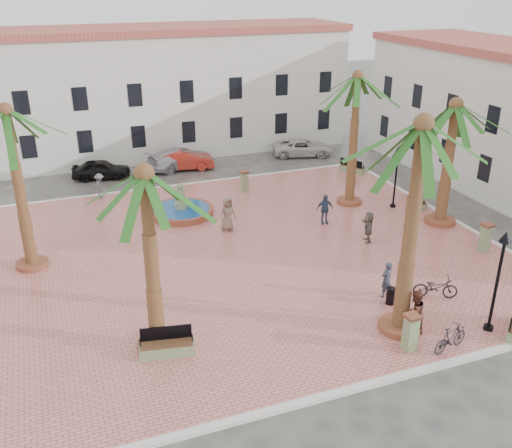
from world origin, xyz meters
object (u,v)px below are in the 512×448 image
(palm_e, at_px, (454,121))
(pedestrian_fountain_b, at_px, (325,209))
(bench_ne, at_px, (352,168))
(bicycle_a, at_px, (436,287))
(pedestrian_north, at_px, (100,186))
(bicycle_b, at_px, (451,338))
(car_silver, at_px, (181,158))
(bollard_n, at_px, (244,181))
(bollard_e, at_px, (485,237))
(lamppost_s, at_px, (500,265))
(cyclist_b, at_px, (414,313))
(palm_sw, at_px, (146,197))
(lamppost_e, at_px, (397,166))
(palm_s, at_px, (421,150))
(cyclist_a, at_px, (386,280))
(pedestrian_east, at_px, (368,227))
(bench_e, at_px, (418,202))
(bench_s, at_px, (167,347))
(bollard_se, at_px, (411,332))
(palm_ne, at_px, (357,91))
(car_white, at_px, (302,148))
(car_black, at_px, (101,169))
(litter_bin, at_px, (391,296))
(palm_nw, at_px, (9,129))
(fountain, at_px, (181,210))
(pedestrian_fountain_a, at_px, (227,214))
(car_red, at_px, (183,160))

(palm_e, relative_size, pedestrian_fountain_b, 4.13)
(palm_e, bearing_deg, bench_ne, 90.89)
(bicycle_a, distance_m, pedestrian_north, 21.24)
(bicycle_b, xyz_separation_m, car_silver, (-3.99, 25.35, 0.06))
(bollard_n, height_order, bollard_e, bollard_e)
(lamppost_s, relative_size, cyclist_b, 2.20)
(palm_sw, bearing_deg, bollard_e, 7.20)
(lamppost_e, height_order, bollard_e, lamppost_e)
(bollard_n, bearing_deg, cyclist_b, -87.68)
(palm_s, distance_m, cyclist_a, 6.96)
(cyclist_b, xyz_separation_m, pedestrian_east, (2.79, 7.98, -0.14))
(bollard_e, bearing_deg, palm_s, -150.94)
(bench_e, bearing_deg, pedestrian_east, 133.31)
(palm_e, distance_m, bench_s, 19.10)
(bollard_se, bearing_deg, lamppost_e, 59.08)
(palm_ne, relative_size, bollard_n, 5.87)
(lamppost_s, height_order, pedestrian_north, lamppost_s)
(cyclist_a, xyz_separation_m, car_white, (5.74, 20.81, -0.34))
(palm_e, relative_size, cyclist_a, 4.26)
(pedestrian_north, bearing_deg, car_silver, -55.21)
(palm_e, distance_m, bench_e, 6.17)
(palm_sw, height_order, lamppost_s, palm_sw)
(pedestrian_north, relative_size, car_black, 0.40)
(bench_e, xyz_separation_m, cyclist_a, (-7.69, -8.43, 0.59))
(litter_bin, bearing_deg, palm_nw, 147.55)
(palm_nw, relative_size, lamppost_s, 1.86)
(fountain, height_order, car_black, fountain)
(palm_nw, xyz_separation_m, bollard_e, (21.41, -6.37, -5.93))
(palm_nw, xyz_separation_m, palm_ne, (18.33, 1.89, 0.12))
(bench_e, distance_m, car_black, 21.21)
(litter_bin, bearing_deg, palm_e, 40.81)
(fountain, distance_m, palm_e, 15.80)
(bicycle_b, relative_size, pedestrian_fountain_a, 0.90)
(bench_ne, height_order, car_white, car_white)
(pedestrian_north, height_order, car_silver, pedestrian_north)
(bollard_se, relative_size, litter_bin, 2.03)
(palm_sw, bearing_deg, lamppost_s, -15.80)
(bench_s, bearing_deg, fountain, 84.63)
(palm_e, distance_m, pedestrian_fountain_b, 8.21)
(bollard_e, height_order, pedestrian_fountain_b, pedestrian_fountain_b)
(pedestrian_east, xyz_separation_m, car_silver, (-6.06, 16.03, -0.24))
(fountain, height_order, car_red, fountain)
(bicycle_b, bearing_deg, cyclist_a, -11.31)
(palm_sw, distance_m, bollard_n, 17.81)
(cyclist_b, height_order, pedestrian_fountain_a, cyclist_b)
(pedestrian_north, distance_m, car_black, 4.19)
(bollard_e, bearing_deg, pedestrian_north, 139.78)
(palm_sw, distance_m, bench_e, 20.46)
(bench_s, distance_m, car_red, 22.25)
(palm_ne, bearing_deg, bollard_n, 141.82)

